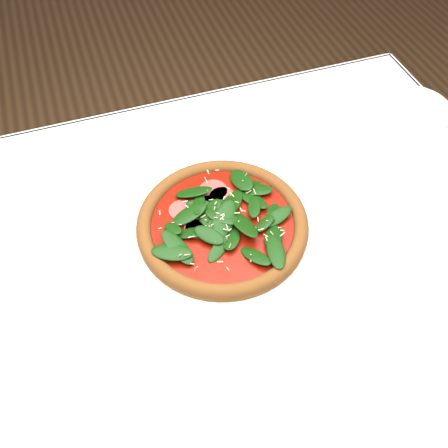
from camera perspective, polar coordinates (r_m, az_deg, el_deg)
name	(u,v)px	position (r m, az deg, el deg)	size (l,w,h in m)	color
ground	(208,405)	(1.50, -1.85, -19.97)	(6.00, 6.00, 0.00)	brown
dining_table	(199,286)	(0.91, -2.91, -7.14)	(1.21, 0.81, 0.75)	white
plate	(222,229)	(0.84, -0.18, -0.61)	(0.33, 0.33, 0.01)	white
pizza	(222,222)	(0.83, -0.18, 0.19)	(0.29, 0.29, 0.04)	#945F23
saucer_far	(416,109)	(1.14, 21.05, 12.16)	(0.15, 0.15, 0.01)	white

